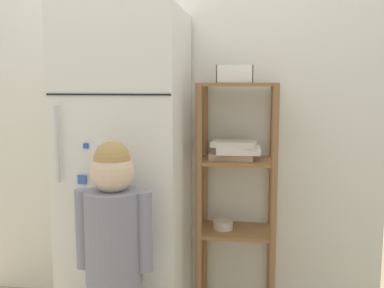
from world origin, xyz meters
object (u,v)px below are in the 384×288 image
(child_standing, at_px, (114,237))
(fruit_bin, at_px, (233,76))
(pantry_shelf_unit, at_px, (236,177))
(refrigerator, at_px, (128,173))

(child_standing, xyz_separation_m, fruit_bin, (0.48, 0.60, 0.71))
(fruit_bin, bearing_deg, pantry_shelf_unit, -35.42)
(child_standing, bearing_deg, pantry_shelf_unit, 49.05)
(pantry_shelf_unit, bearing_deg, fruit_bin, 144.58)
(pantry_shelf_unit, xyz_separation_m, fruit_bin, (-0.02, 0.02, 0.55))
(pantry_shelf_unit, relative_size, fruit_bin, 6.88)
(refrigerator, relative_size, pantry_shelf_unit, 1.28)
(child_standing, bearing_deg, fruit_bin, 51.19)
(pantry_shelf_unit, bearing_deg, refrigerator, -166.80)
(refrigerator, height_order, pantry_shelf_unit, refrigerator)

